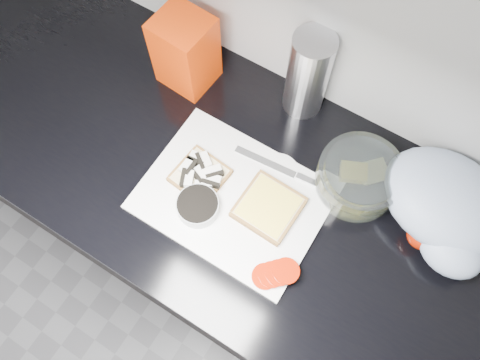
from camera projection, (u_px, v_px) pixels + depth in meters
name	position (u px, v px, depth m)	size (l,w,h in m)	color
base_cabinet	(283.00, 263.00, 1.47)	(3.50, 0.60, 0.86)	black
countertop	(300.00, 218.00, 1.06)	(3.50, 0.64, 0.04)	black
cutting_board	(233.00, 198.00, 1.05)	(0.40, 0.30, 0.01)	white
bread_left	(200.00, 174.00, 1.05)	(0.12, 0.12, 0.04)	beige
bread_right	(269.00, 207.00, 1.03)	(0.14, 0.14, 0.02)	beige
tomato_slices	(275.00, 274.00, 0.97)	(0.10, 0.10, 0.02)	#AD1B04
knife	(291.00, 173.00, 1.06)	(0.23, 0.03, 0.01)	silver
seed_tub	(198.00, 207.00, 1.02)	(0.09, 0.09, 0.05)	#AEB3B3
tub_lid	(278.00, 172.00, 1.08)	(0.10, 0.10, 0.01)	white
glass_bowl	(358.00, 177.00, 1.04)	(0.19, 0.19, 0.08)	silver
bread_bag	(186.00, 52.00, 1.10)	(0.12, 0.11, 0.19)	red
steel_canister	(308.00, 75.00, 1.05)	(0.10, 0.10, 0.23)	silver
grocery_bag	(446.00, 207.00, 0.99)	(0.31, 0.28, 0.12)	#A7B5CD
whole_tomatoes	(436.00, 246.00, 0.98)	(0.13, 0.08, 0.06)	#AD1B04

